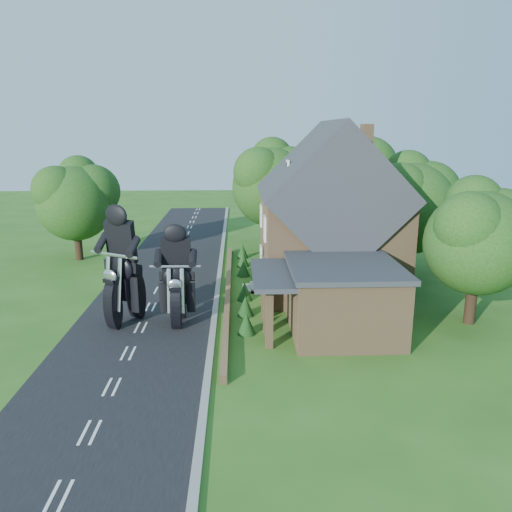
{
  "coord_description": "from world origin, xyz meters",
  "views": [
    {
      "loc": [
        4.89,
        -23.63,
        9.61
      ],
      "look_at": [
        5.94,
        3.44,
        2.8
      ],
      "focal_mm": 35.0,
      "sensor_mm": 36.0,
      "label": 1
    }
  ],
  "objects_px": {
    "annex": "(340,297)",
    "motorcycle_follow": "(125,306)",
    "house": "(329,220)",
    "garden_wall": "(228,292)",
    "motorcycle_lead": "(178,309)"
  },
  "relations": [
    {
      "from": "annex",
      "to": "motorcycle_follow",
      "type": "relative_size",
      "value": 3.54
    },
    {
      "from": "garden_wall",
      "to": "motorcycle_lead",
      "type": "xyz_separation_m",
      "value": [
        -2.44,
        -4.54,
        0.58
      ]
    },
    {
      "from": "house",
      "to": "motorcycle_follow",
      "type": "relative_size",
      "value": 5.15
    },
    {
      "from": "house",
      "to": "motorcycle_follow",
      "type": "xyz_separation_m",
      "value": [
        -11.33,
        -5.38,
        -3.42
      ]
    },
    {
      "from": "annex",
      "to": "house",
      "type": "bearing_deg",
      "value": 84.76
    },
    {
      "from": "motorcycle_lead",
      "to": "motorcycle_follow",
      "type": "distance_m",
      "value": 2.71
    },
    {
      "from": "house",
      "to": "annex",
      "type": "xyz_separation_m",
      "value": [
        -0.62,
        -6.8,
        -2.58
      ]
    },
    {
      "from": "annex",
      "to": "motorcycle_lead",
      "type": "relative_size",
      "value": 4.2
    },
    {
      "from": "garden_wall",
      "to": "house",
      "type": "relative_size",
      "value": 2.15
    },
    {
      "from": "garden_wall",
      "to": "motorcycle_follow",
      "type": "bearing_deg",
      "value": -139.59
    },
    {
      "from": "house",
      "to": "annex",
      "type": "relative_size",
      "value": 1.45
    },
    {
      "from": "garden_wall",
      "to": "motorcycle_follow",
      "type": "xyz_separation_m",
      "value": [
        -5.14,
        -4.38,
        0.73
      ]
    },
    {
      "from": "motorcycle_follow",
      "to": "house",
      "type": "bearing_deg",
      "value": -125.22
    },
    {
      "from": "annex",
      "to": "motorcycle_follow",
      "type": "height_order",
      "value": "annex"
    },
    {
      "from": "house",
      "to": "annex",
      "type": "bearing_deg",
      "value": -95.24
    }
  ]
}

